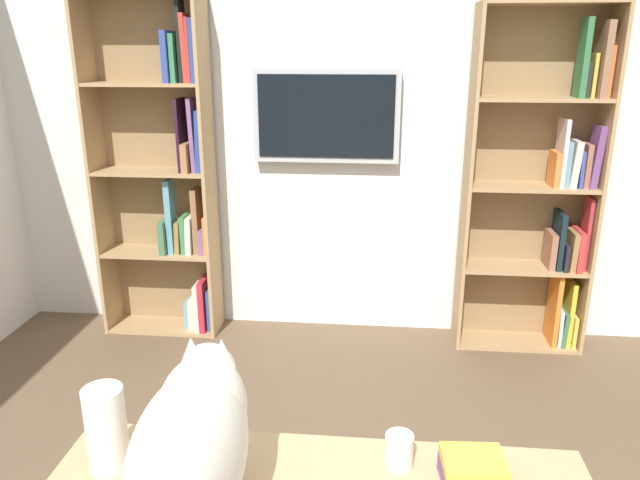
{
  "coord_description": "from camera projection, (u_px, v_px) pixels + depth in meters",
  "views": [
    {
      "loc": [
        -0.25,
        1.58,
        1.85
      ],
      "look_at": [
        0.01,
        -1.1,
        0.98
      ],
      "focal_mm": 33.32,
      "sensor_mm": 36.0,
      "label": 1
    }
  ],
  "objects": [
    {
      "name": "wall_mounted_tv",
      "position": [
        326.0,
        116.0,
        3.68
      ],
      "size": [
        0.91,
        0.07,
        0.58
      ],
      "color": "#B7B7BC"
    },
    {
      "name": "bookshelf_right",
      "position": [
        168.0,
        177.0,
        3.82
      ],
      "size": [
        0.76,
        0.28,
        2.19
      ],
      "color": "tan",
      "rests_on": "ground"
    },
    {
      "name": "wall_back",
      "position": [
        339.0,
        130.0,
        3.79
      ],
      "size": [
        4.52,
        0.06,
        2.7
      ],
      "primitive_type": "cube",
      "color": "silver",
      "rests_on": "ground"
    },
    {
      "name": "coffee_mug",
      "position": [
        399.0,
        450.0,
        1.65
      ],
      "size": [
        0.08,
        0.08,
        0.1
      ],
      "primitive_type": "cylinder",
      "color": "white",
      "rests_on": "desk"
    },
    {
      "name": "desk_book_stack",
      "position": [
        471.0,
        469.0,
        1.59
      ],
      "size": [
        0.18,
        0.14,
        0.08
      ],
      "color": "#7A4C84",
      "rests_on": "desk"
    },
    {
      "name": "cat",
      "position": [
        194.0,
        440.0,
        1.44
      ],
      "size": [
        0.26,
        0.66,
        0.41
      ],
      "color": "silver",
      "rests_on": "desk"
    },
    {
      "name": "paper_towel_roll",
      "position": [
        106.0,
        429.0,
        1.62
      ],
      "size": [
        0.11,
        0.11,
        0.25
      ],
      "primitive_type": "cylinder",
      "color": "white",
      "rests_on": "desk"
    },
    {
      "name": "bookshelf_left",
      "position": [
        545.0,
        191.0,
        3.61
      ],
      "size": [
        0.78,
        0.28,
        2.1
      ],
      "color": "tan",
      "rests_on": "ground"
    }
  ]
}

